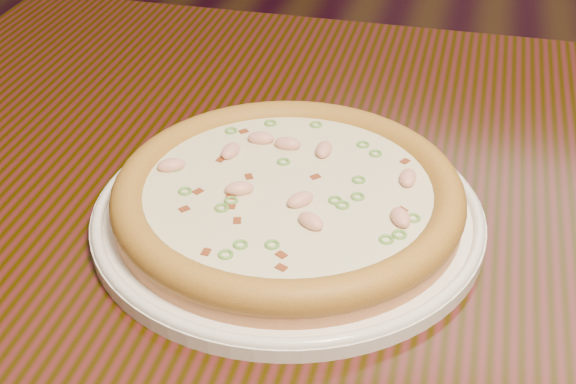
# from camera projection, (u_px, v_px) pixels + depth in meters

# --- Properties ---
(hero_table) EXTENTS (1.20, 0.80, 0.75)m
(hero_table) POSITION_uv_depth(u_px,v_px,m) (425.00, 294.00, 0.75)
(hero_table) COLOR black
(hero_table) RESTS_ON ground
(plate) EXTENTS (0.33, 0.33, 0.02)m
(plate) POSITION_uv_depth(u_px,v_px,m) (288.00, 213.00, 0.67)
(plate) COLOR white
(plate) RESTS_ON hero_table
(pizza) EXTENTS (0.29, 0.29, 0.03)m
(pizza) POSITION_uv_depth(u_px,v_px,m) (288.00, 195.00, 0.66)
(pizza) COLOR tan
(pizza) RESTS_ON plate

